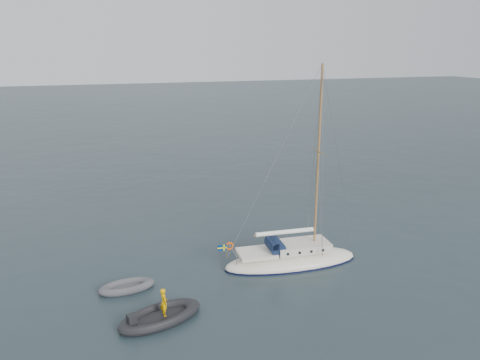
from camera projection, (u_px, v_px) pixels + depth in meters
name	position (u px, v px, depth m)	size (l,w,h in m)	color
ground	(259.00, 249.00, 30.66)	(300.00, 300.00, 0.00)	black
sailboat	(292.00, 249.00, 28.34)	(8.75, 2.62, 12.45)	#EEE1CB
dinghy	(127.00, 287.00, 25.43)	(3.05, 1.38, 0.44)	#505055
rib	(160.00, 316.00, 22.57)	(4.31, 1.96, 1.65)	black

